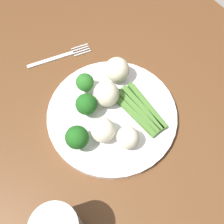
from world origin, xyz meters
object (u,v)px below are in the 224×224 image
at_px(cauliflower_near_fork, 128,138).
at_px(cauliflower_front, 105,93).
at_px(cauliflower_left, 103,130).
at_px(broccoli_outer_edge, 85,82).
at_px(dining_table, 111,121).
at_px(broccoli_right, 77,138).
at_px(fork, 60,57).
at_px(broccoli_front_left, 87,105).
at_px(cauliflower_back, 117,70).
at_px(plate, 112,115).
at_px(asparagus_bundle, 140,110).

relative_size(cauliflower_near_fork, cauliflower_front, 0.82).
distance_m(cauliflower_left, cauliflower_front, 0.09).
bearing_deg(broccoli_outer_edge, dining_table, 33.18).
bearing_deg(broccoli_right, cauliflower_front, 118.69).
bearing_deg(fork, dining_table, -67.82).
bearing_deg(cauliflower_near_fork, dining_table, 164.06).
distance_m(broccoli_front_left, cauliflower_back, 0.11).
height_order(broccoli_right, cauliflower_back, same).
height_order(broccoli_right, broccoli_outer_edge, broccoli_right).
bearing_deg(dining_table, fork, -169.80).
distance_m(dining_table, plate, 0.12).
bearing_deg(fork, cauliflower_left, -85.36).
bearing_deg(cauliflower_left, broccoli_outer_edge, 165.43).
bearing_deg(cauliflower_back, broccoli_front_left, -69.27).
relative_size(asparagus_bundle, cauliflower_front, 2.40).
xyz_separation_m(broccoli_front_left, cauliflower_back, (-0.04, 0.11, -0.00)).
bearing_deg(broccoli_front_left, fork, 170.82).
height_order(cauliflower_back, fork, cauliflower_back).
bearing_deg(cauliflower_back, broccoli_right, -59.90).
relative_size(dining_table, cauliflower_near_fork, 28.59).
relative_size(broccoli_right, cauliflower_near_fork, 1.25).
height_order(dining_table, broccoli_outer_edge, broccoli_outer_edge).
distance_m(dining_table, fork, 0.21).
distance_m(plate, asparagus_bundle, 0.06).
distance_m(dining_table, cauliflower_near_fork, 0.18).
xyz_separation_m(broccoli_right, cauliflower_front, (-0.06, 0.11, -0.01)).
bearing_deg(broccoli_right, cauliflower_near_fork, 57.89).
height_order(broccoli_front_left, cauliflower_near_fork, broccoli_front_left).
bearing_deg(cauliflower_back, broccoli_outer_edge, -98.61).
bearing_deg(broccoli_right, fork, 160.20).
distance_m(dining_table, asparagus_bundle, 0.15).
xyz_separation_m(dining_table, asparagus_bundle, (0.06, 0.03, 0.13)).
height_order(broccoli_front_left, cauliflower_front, same).
height_order(plate, cauliflower_back, cauliflower_back).
bearing_deg(cauliflower_near_fork, plate, 170.85).
relative_size(broccoli_outer_edge, fork, 0.30).
height_order(broccoli_right, fork, broccoli_right).
distance_m(cauliflower_back, fork, 0.17).
relative_size(asparagus_bundle, fork, 0.83).
relative_size(dining_table, broccoli_right, 22.83).
distance_m(dining_table, cauliflower_left, 0.18).
xyz_separation_m(plate, cauliflower_left, (0.03, -0.05, 0.03)).
distance_m(cauliflower_back, cauliflower_front, 0.07).
relative_size(broccoli_outer_edge, cauliflower_near_fork, 1.06).
height_order(asparagus_bundle, cauliflower_left, cauliflower_left).
height_order(cauliflower_left, cauliflower_near_fork, cauliflower_left).
bearing_deg(broccoli_front_left, asparagus_bundle, 56.62).
bearing_deg(cauliflower_left, cauliflower_near_fork, 38.29).
bearing_deg(cauliflower_near_fork, broccoli_right, -122.11).
xyz_separation_m(cauliflower_near_fork, fork, (-0.29, -0.00, -0.04)).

